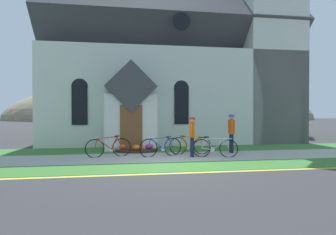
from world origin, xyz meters
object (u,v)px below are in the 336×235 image
bicycle_red (190,145)px  bicycle_black (161,147)px  roadside_conifer (278,78)px  bicycle_orange (215,148)px  cyclist_in_green_jersey (231,130)px  cyclist_in_red_jersey (192,134)px  church_sign (136,125)px  bicycle_silver (109,147)px

bicycle_red → bicycle_black: 1.35m
roadside_conifer → bicycle_black: bearing=-138.7°
bicycle_orange → cyclist_in_green_jersey: (1.08, 1.00, 0.61)m
bicycle_red → cyclist_in_red_jersey: cyclist_in_red_jersey is taller
cyclist_in_red_jersey → roadside_conifer: (9.21, 9.46, 3.54)m
cyclist_in_red_jersey → cyclist_in_green_jersey: cyclist_in_green_jersey is taller
church_sign → cyclist_in_green_jersey: 4.35m
cyclist_in_red_jersey → roadside_conifer: roadside_conifer is taller
bicycle_black → roadside_conifer: 14.45m
cyclist_in_red_jersey → bicycle_silver: bearing=171.1°
bicycle_silver → cyclist_in_green_jersey: size_ratio=1.06×
bicycle_black → cyclist_in_green_jersey: 3.26m
church_sign → cyclist_in_red_jersey: bearing=-48.6°
bicycle_silver → cyclist_in_red_jersey: cyclist_in_red_jersey is taller
church_sign → cyclist_in_green_jersey: church_sign is taller
church_sign → bicycle_silver: 2.33m
church_sign → bicycle_black: size_ratio=1.06×
church_sign → bicycle_black: church_sign is taller
cyclist_in_green_jersey → church_sign: bearing=159.0°
cyclist_in_green_jersey → bicycle_silver: bearing=-176.6°
cyclist_in_red_jersey → bicycle_orange: bearing=-11.4°
bicycle_black → bicycle_orange: size_ratio=1.03×
cyclist_in_green_jersey → roadside_conifer: size_ratio=0.25×
cyclist_in_red_jersey → roadside_conifer: 13.67m
cyclist_in_red_jersey → bicycle_black: bearing=165.8°
bicycle_silver → roadside_conifer: roadside_conifer is taller
roadside_conifer → bicycle_orange: bearing=-130.8°
bicycle_black → roadside_conifer: bearing=41.3°
bicycle_orange → cyclist_in_red_jersey: (-0.87, 0.18, 0.54)m
bicycle_red → bicycle_black: size_ratio=1.02×
church_sign → bicycle_red: (2.19, -1.67, -0.77)m
cyclist_in_green_jersey → roadside_conifer: roadside_conifer is taller
bicycle_red → cyclist_in_green_jersey: size_ratio=1.05×
bicycle_red → bicycle_silver: bearing=-176.6°
church_sign → bicycle_black: bearing=-66.6°
roadside_conifer → bicycle_silver: bearing=-144.3°
bicycle_red → bicycle_silver: 3.35m
bicycle_orange → cyclist_in_red_jersey: cyclist_in_red_jersey is taller
bicycle_silver → roadside_conifer: bearing=35.7°
bicycle_black → cyclist_in_red_jersey: 1.35m
roadside_conifer → bicycle_red: bearing=-136.2°
bicycle_orange → cyclist_in_green_jersey: bearing=42.7°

